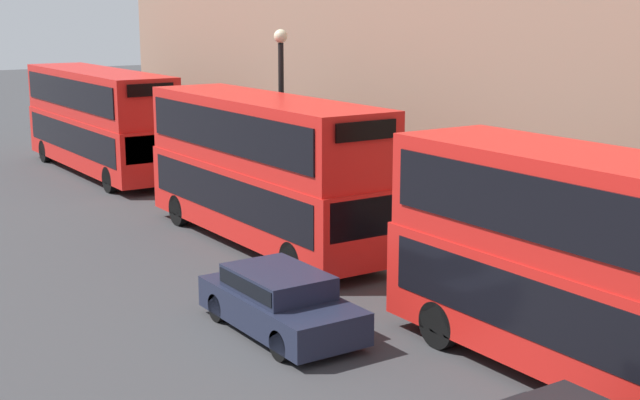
{
  "coord_description": "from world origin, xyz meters",
  "views": [
    {
      "loc": [
        -11.17,
        -3.23,
        6.89
      ],
      "look_at": [
        0.48,
        14.36,
        2.31
      ],
      "focal_mm": 50.0,
      "sensor_mm": 36.0,
      "label": 1
    }
  ],
  "objects_px": {
    "bus_third_in_queue": "(99,117)",
    "pedestrian": "(179,160)",
    "bus_second_in_queue": "(263,164)",
    "car_hatchback": "(280,300)",
    "bus_leading": "(632,272)"
  },
  "relations": [
    {
      "from": "pedestrian",
      "to": "car_hatchback",
      "type": "bearing_deg",
      "value": -107.78
    },
    {
      "from": "bus_second_in_queue",
      "to": "bus_third_in_queue",
      "type": "xyz_separation_m",
      "value": [
        -0.0,
        13.79,
        -0.01
      ]
    },
    {
      "from": "bus_third_in_queue",
      "to": "pedestrian",
      "type": "xyz_separation_m",
      "value": [
        2.05,
        -3.36,
        -1.54
      ]
    },
    {
      "from": "bus_leading",
      "to": "bus_third_in_queue",
      "type": "distance_m",
      "value": 26.67
    },
    {
      "from": "bus_third_in_queue",
      "to": "pedestrian",
      "type": "bearing_deg",
      "value": -58.55
    },
    {
      "from": "bus_third_in_queue",
      "to": "bus_leading",
      "type": "bearing_deg",
      "value": -90.0
    },
    {
      "from": "bus_second_in_queue",
      "to": "car_hatchback",
      "type": "relative_size",
      "value": 2.39
    },
    {
      "from": "bus_second_in_queue",
      "to": "bus_third_in_queue",
      "type": "distance_m",
      "value": 13.79
    },
    {
      "from": "bus_second_in_queue",
      "to": "bus_leading",
      "type": "bearing_deg",
      "value": -90.0
    },
    {
      "from": "bus_leading",
      "to": "pedestrian",
      "type": "bearing_deg",
      "value": 84.97
    },
    {
      "from": "car_hatchback",
      "to": "bus_leading",
      "type": "bearing_deg",
      "value": -61.65
    },
    {
      "from": "bus_third_in_queue",
      "to": "car_hatchback",
      "type": "relative_size",
      "value": 2.67
    },
    {
      "from": "bus_second_in_queue",
      "to": "bus_third_in_queue",
      "type": "bearing_deg",
      "value": 90.0
    },
    {
      "from": "car_hatchback",
      "to": "bus_second_in_queue",
      "type": "bearing_deg",
      "value": 62.66
    },
    {
      "from": "bus_leading",
      "to": "car_hatchback",
      "type": "height_order",
      "value": "bus_leading"
    }
  ]
}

